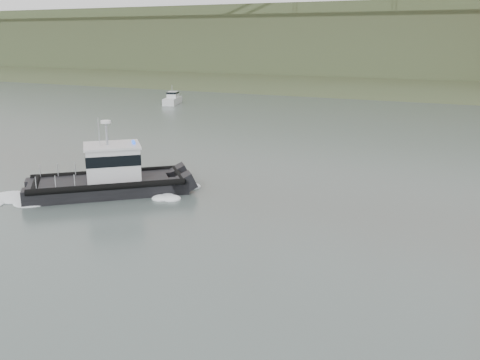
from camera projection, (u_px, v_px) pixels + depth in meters
The scene contains 4 objects.
ground at pixel (183, 258), 25.77m from camera, with size 400.00×400.00×0.00m, color #475550.
headlands at pixel (451, 51), 132.74m from camera, with size 500.00×105.36×27.12m.
patrol_boat at pixel (109, 175), 36.26m from camera, with size 10.49×9.99×5.16m.
motorboat at pixel (173, 99), 85.03m from camera, with size 3.54×5.85×3.05m.
Camera 1 is at (13.02, -20.24, 10.33)m, focal length 40.00 mm.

